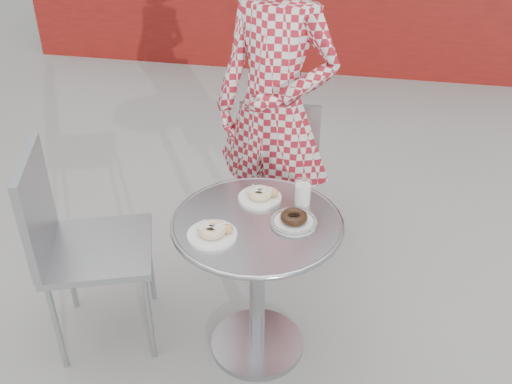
% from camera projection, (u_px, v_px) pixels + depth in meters
% --- Properties ---
extents(ground, '(60.00, 60.00, 0.00)m').
position_uv_depth(ground, '(249.00, 346.00, 2.59)').
color(ground, '#A2A09A').
rests_on(ground, ground).
extents(bistro_table, '(0.69, 0.69, 0.69)m').
position_uv_depth(bistro_table, '(257.00, 255.00, 2.32)').
color(bistro_table, '#B4B4B9').
rests_on(bistro_table, ground).
extents(chair_far, '(0.43, 0.44, 0.85)m').
position_uv_depth(chair_far, '(281.00, 188.00, 3.26)').
color(chair_far, '#9B9DA2').
rests_on(chair_far, ground).
extents(chair_left, '(0.57, 0.57, 0.93)m').
position_uv_depth(chair_left, '(102.00, 283.00, 2.53)').
color(chair_left, '#9B9DA2').
rests_on(chair_left, ground).
extents(seated_person, '(0.72, 0.59, 1.72)m').
position_uv_depth(seated_person, '(275.00, 111.00, 2.72)').
color(seated_person, '#A61927').
rests_on(seated_person, ground).
extents(plate_far, '(0.18, 0.18, 0.05)m').
position_uv_depth(plate_far, '(261.00, 195.00, 2.36)').
color(plate_far, white).
rests_on(plate_far, bistro_table).
extents(plate_near, '(0.19, 0.19, 0.05)m').
position_uv_depth(plate_near, '(213.00, 232.00, 2.13)').
color(plate_near, white).
rests_on(plate_near, bistro_table).
extents(plate_checker, '(0.18, 0.18, 0.05)m').
position_uv_depth(plate_checker, '(294.00, 220.00, 2.21)').
color(plate_checker, white).
rests_on(plate_checker, bistro_table).
extents(milk_cup, '(0.07, 0.07, 0.11)m').
position_uv_depth(milk_cup, '(303.00, 193.00, 2.31)').
color(milk_cup, white).
rests_on(milk_cup, bistro_table).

